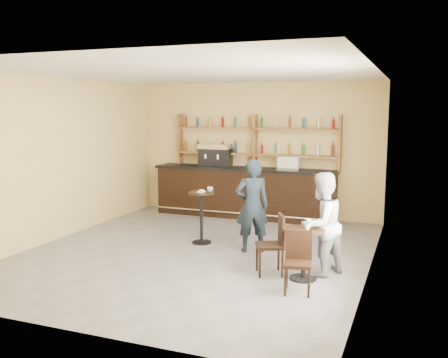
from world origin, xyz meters
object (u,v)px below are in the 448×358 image
(cafe_table, at_px, (303,254))
(chair_west, at_px, (270,245))
(man_main, at_px, (252,206))
(patron_second, at_px, (321,224))
(chair_south, at_px, (298,263))
(pedestal_table, at_px, (201,218))
(bar_counter, at_px, (244,192))
(espresso_machine, at_px, (216,155))
(pastry_case, at_px, (290,163))

(cafe_table, distance_m, chair_west, 0.56)
(man_main, height_order, patron_second, man_main)
(man_main, height_order, chair_south, man_main)
(pedestal_table, bearing_deg, bar_counter, 90.07)
(patron_second, bearing_deg, cafe_table, -0.99)
(man_main, bearing_deg, cafe_table, 108.07)
(pedestal_table, distance_m, chair_west, 2.16)
(pedestal_table, relative_size, patron_second, 0.62)
(espresso_machine, xyz_separation_m, man_main, (1.84, -2.73, -0.62))
(bar_counter, bearing_deg, man_main, -68.26)
(chair_south, bearing_deg, man_main, 115.27)
(bar_counter, distance_m, chair_south, 5.07)
(cafe_table, xyz_separation_m, patron_second, (0.20, 0.32, 0.42))
(pedestal_table, xyz_separation_m, chair_south, (2.34, -1.94, -0.07))
(pedestal_table, height_order, cafe_table, pedestal_table)
(pedestal_table, xyz_separation_m, man_main, (1.09, -0.18, 0.34))
(chair_west, bearing_deg, man_main, -174.48)
(espresso_machine, bearing_deg, man_main, -64.34)
(bar_counter, xyz_separation_m, chair_south, (2.34, -4.49, -0.16))
(bar_counter, height_order, espresso_machine, espresso_machine)
(man_main, bearing_deg, patron_second, 121.17)
(bar_counter, relative_size, pastry_case, 8.79)
(chair_south, xyz_separation_m, patron_second, (0.15, 0.92, 0.37))
(pastry_case, distance_m, man_main, 2.78)
(espresso_machine, bearing_deg, chair_west, -65.31)
(bar_counter, bearing_deg, patron_second, -55.08)
(man_main, bearing_deg, pedestal_table, -37.47)
(pedestal_table, relative_size, cafe_table, 1.28)
(cafe_table, bearing_deg, pastry_case, 107.07)
(cafe_table, xyz_separation_m, chair_west, (-0.55, 0.05, 0.08))
(espresso_machine, xyz_separation_m, pastry_case, (1.84, 0.00, -0.12))
(pedestal_table, bearing_deg, chair_west, -36.58)
(espresso_machine, bearing_deg, cafe_table, -60.26)
(man_main, height_order, cafe_table, man_main)
(pedestal_table, xyz_separation_m, cafe_table, (2.29, -1.34, -0.11))
(bar_counter, relative_size, chair_west, 4.66)
(chair_west, bearing_deg, patron_second, 84.80)
(espresso_machine, distance_m, pastry_case, 1.85)
(man_main, relative_size, cafe_table, 2.16)
(man_main, xyz_separation_m, chair_south, (1.25, -1.76, -0.41))
(cafe_table, distance_m, chair_south, 0.60)
(bar_counter, bearing_deg, cafe_table, -59.51)
(patron_second, bearing_deg, pastry_case, -127.32)
(man_main, distance_m, chair_south, 2.20)
(pastry_case, relative_size, cafe_table, 0.64)
(espresso_machine, distance_m, chair_south, 5.55)
(man_main, distance_m, patron_second, 1.64)
(chair_west, bearing_deg, cafe_table, 59.87)
(chair_west, height_order, chair_south, chair_west)
(espresso_machine, distance_m, patron_second, 4.87)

